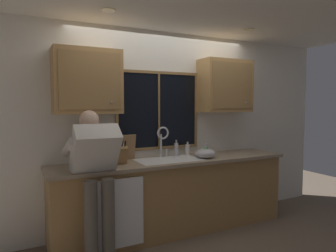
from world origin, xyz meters
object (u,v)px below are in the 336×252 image
object	(u,v)px
person_standing	(95,169)
cutting_board	(125,148)
mixing_bowl	(206,153)
soap_dispenser	(206,152)
bottle_tall_clear	(188,149)
bottle_green_glass	(176,149)
knife_block	(121,155)

from	to	relation	value
person_standing	cutting_board	bearing A→B (deg)	46.57
mixing_bowl	soap_dispenser	world-z (taller)	soap_dispenser
mixing_bowl	bottle_tall_clear	world-z (taller)	bottle_tall_clear
cutting_board	bottle_tall_clear	distance (m)	0.87
bottle_green_glass	knife_block	bearing A→B (deg)	-167.46
cutting_board	knife_block	bearing A→B (deg)	-120.28
soap_dispenser	cutting_board	bearing A→B (deg)	161.12
cutting_board	person_standing	bearing A→B (deg)	-133.43
soap_dispenser	bottle_green_glass	distance (m)	0.40
person_standing	mixing_bowl	world-z (taller)	person_standing
knife_block	bottle_green_glass	size ratio (longest dim) A/B	1.42
mixing_bowl	knife_block	bearing A→B (deg)	174.90
mixing_bowl	soap_dispenser	distance (m)	0.03
knife_block	bottle_tall_clear	xyz separation A→B (m)	(0.99, 0.18, -0.03)
soap_dispenser	bottle_tall_clear	bearing A→B (deg)	107.93
person_standing	cutting_board	xyz separation A→B (m)	(0.49, 0.52, 0.12)
knife_block	bottle_tall_clear	distance (m)	1.01
cutting_board	bottle_green_glass	world-z (taller)	cutting_board
mixing_bowl	bottle_tall_clear	size ratio (longest dim) A/B	1.34
cutting_board	soap_dispenser	distance (m)	1.02
person_standing	mixing_bowl	size ratio (longest dim) A/B	5.97
knife_block	mixing_bowl	world-z (taller)	knife_block
knife_block	mixing_bowl	bearing A→B (deg)	-5.10
cutting_board	bottle_tall_clear	bearing A→B (deg)	-2.12
person_standing	knife_block	distance (m)	0.49
mixing_bowl	bottle_green_glass	world-z (taller)	bottle_green_glass
person_standing	cutting_board	world-z (taller)	person_standing
person_standing	mixing_bowl	bearing A→B (deg)	8.29
cutting_board	mixing_bowl	bearing A→B (deg)	-17.60
cutting_board	soap_dispenser	world-z (taller)	cutting_board
knife_block	soap_dispenser	world-z (taller)	knife_block
bottle_tall_clear	knife_block	bearing A→B (deg)	-169.77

